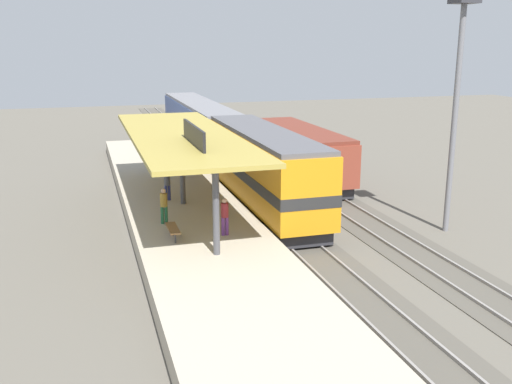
# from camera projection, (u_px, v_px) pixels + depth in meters

# --- Properties ---
(ground_plane) EXTENTS (120.00, 120.00, 0.00)m
(ground_plane) POSITION_uv_depth(u_px,v_px,m) (299.00, 210.00, 33.37)
(ground_plane) COLOR #5B564C
(track_near) EXTENTS (3.20, 110.00, 0.16)m
(track_near) POSITION_uv_depth(u_px,v_px,m) (265.00, 212.00, 32.81)
(track_near) COLOR #4E4941
(track_near) RESTS_ON ground
(track_far) EXTENTS (3.20, 110.00, 0.16)m
(track_far) POSITION_uv_depth(u_px,v_px,m) (341.00, 206.00, 34.09)
(track_far) COLOR #4E4941
(track_far) RESTS_ON ground
(platform) EXTENTS (6.00, 44.00, 0.90)m
(platform) POSITION_uv_depth(u_px,v_px,m) (184.00, 212.00, 31.43)
(platform) COLOR #A89E89
(platform) RESTS_ON ground
(station_canopy) EXTENTS (5.20, 18.00, 4.70)m
(station_canopy) POSITION_uv_depth(u_px,v_px,m) (181.00, 137.00, 30.33)
(station_canopy) COLOR #47474C
(station_canopy) RESTS_ON platform
(platform_bench) EXTENTS (0.44, 1.70, 0.50)m
(platform_bench) POSITION_uv_depth(u_px,v_px,m) (173.00, 229.00, 25.71)
(platform_bench) COLOR #333338
(platform_bench) RESTS_ON platform
(locomotive) EXTENTS (2.93, 14.43, 4.44)m
(locomotive) POSITION_uv_depth(u_px,v_px,m) (263.00, 169.00, 32.58)
(locomotive) COLOR #28282D
(locomotive) RESTS_ON track_near
(passenger_carriage_single) EXTENTS (2.90, 20.00, 4.24)m
(passenger_carriage_single) POSITION_uv_depth(u_px,v_px,m) (200.00, 127.00, 49.31)
(passenger_carriage_single) COLOR #28282D
(passenger_carriage_single) RESTS_ON track_near
(freight_car) EXTENTS (2.80, 12.00, 3.54)m
(freight_car) POSITION_uv_depth(u_px,v_px,m) (302.00, 154.00, 39.55)
(freight_car) COLOR #28282D
(freight_car) RESTS_ON track_far
(light_mast) EXTENTS (1.10, 1.10, 11.70)m
(light_mast) POSITION_uv_depth(u_px,v_px,m) (459.00, 61.00, 27.64)
(light_mast) COLOR slate
(light_mast) RESTS_ON ground
(person_waiting) EXTENTS (0.34, 0.34, 1.71)m
(person_waiting) POSITION_uv_depth(u_px,v_px,m) (164.00, 204.00, 27.69)
(person_waiting) COLOR #23603D
(person_waiting) RESTS_ON platform
(person_walking) EXTENTS (0.34, 0.34, 1.71)m
(person_walking) POSITION_uv_depth(u_px,v_px,m) (167.00, 183.00, 31.80)
(person_walking) COLOR navy
(person_walking) RESTS_ON platform
(person_boarding) EXTENTS (0.34, 0.34, 1.71)m
(person_boarding) POSITION_uv_depth(u_px,v_px,m) (225.00, 215.00, 26.01)
(person_boarding) COLOR #663375
(person_boarding) RESTS_ON platform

